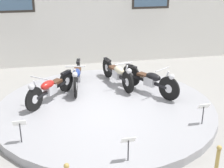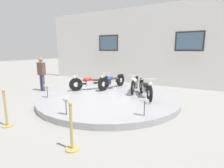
# 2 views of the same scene
# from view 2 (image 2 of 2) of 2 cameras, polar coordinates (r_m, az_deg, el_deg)

# --- Properties ---
(ground_plane) EXTENTS (60.00, 60.00, 0.00)m
(ground_plane) POSITION_cam_2_polar(r_m,az_deg,el_deg) (7.10, -1.01, -5.41)
(ground_plane) COLOR gray
(display_platform) EXTENTS (5.50, 5.50, 0.19)m
(display_platform) POSITION_cam_2_polar(r_m,az_deg,el_deg) (7.08, -1.02, -4.67)
(display_platform) COLOR #99999E
(display_platform) RESTS_ON ground_plane
(back_wall) EXTENTS (14.00, 0.22, 4.47)m
(back_wall) POSITION_cam_2_polar(r_m,az_deg,el_deg) (10.60, 10.61, 12.05)
(back_wall) COLOR white
(back_wall) RESTS_ON ground_plane
(motorcycle_red) EXTENTS (1.24, 1.57, 0.78)m
(motorcycle_red) POSITION_cam_2_polar(r_m,az_deg,el_deg) (8.12, -7.37, 0.66)
(motorcycle_red) COLOR black
(motorcycle_red) RESTS_ON display_platform
(motorcycle_blue) EXTENTS (0.54, 1.96, 0.79)m
(motorcycle_blue) POSITION_cam_2_polar(r_m,az_deg,el_deg) (8.34, -0.07, 1.08)
(motorcycle_blue) COLOR black
(motorcycle_blue) RESTS_ON display_platform
(motorcycle_cream) EXTENTS (0.63, 1.92, 0.78)m
(motorcycle_cream) POSITION_cam_2_polar(r_m,az_deg,el_deg) (7.84, 7.45, 0.33)
(motorcycle_cream) COLOR black
(motorcycle_cream) RESTS_ON display_platform
(motorcycle_black) EXTENTS (1.10, 1.72, 0.80)m
(motorcycle_black) POSITION_cam_2_polar(r_m,az_deg,el_deg) (6.88, 10.86, -1.17)
(motorcycle_black) COLOR black
(motorcycle_black) RESTS_ON display_platform
(info_placard_front_left) EXTENTS (0.26, 0.11, 0.51)m
(info_placard_front_left) POSITION_cam_2_polar(r_m,az_deg,el_deg) (7.18, -20.47, -1.34)
(info_placard_front_left) COLOR #333338
(info_placard_front_left) RESTS_ON display_platform
(info_placard_front_centre) EXTENTS (0.26, 0.11, 0.51)m
(info_placard_front_centre) POSITION_cam_2_polar(r_m,az_deg,el_deg) (5.11, -14.84, -5.84)
(info_placard_front_centre) COLOR #333338
(info_placard_front_centre) RESTS_ON display_platform
(info_placard_front_right) EXTENTS (0.26, 0.11, 0.51)m
(info_placard_front_right) POSITION_cam_2_polar(r_m,az_deg,el_deg) (4.95, 10.58, -6.20)
(info_placard_front_right) COLOR #333338
(info_placard_front_right) RESTS_ON display_platform
(visitor_standing) EXTENTS (0.36, 0.22, 1.67)m
(visitor_standing) POSITION_cam_2_polar(r_m,az_deg,el_deg) (9.27, -22.01, 3.61)
(visitor_standing) COLOR #4C4C6B
(visitor_standing) RESTS_ON ground_plane
(stanchion_post_left_of_entry) EXTENTS (0.28, 0.28, 1.02)m
(stanchion_post_left_of_entry) POSITION_cam_2_polar(r_m,az_deg,el_deg) (5.46, -31.28, -8.38)
(stanchion_post_left_of_entry) COLOR tan
(stanchion_post_left_of_entry) RESTS_ON ground_plane
(stanchion_post_right_of_entry) EXTENTS (0.28, 0.28, 1.02)m
(stanchion_post_right_of_entry) POSITION_cam_2_polar(r_m,az_deg,el_deg) (3.75, -13.06, -15.63)
(stanchion_post_right_of_entry) COLOR tan
(stanchion_post_right_of_entry) RESTS_ON ground_plane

